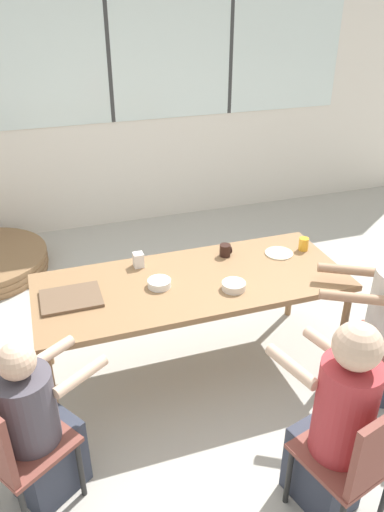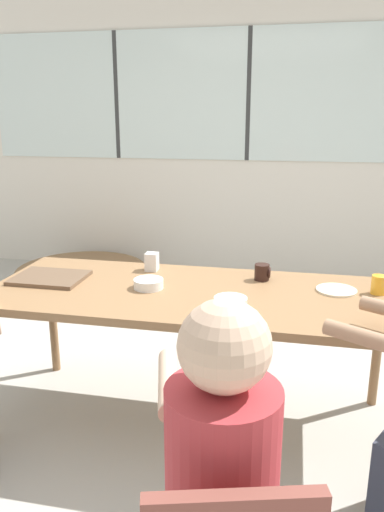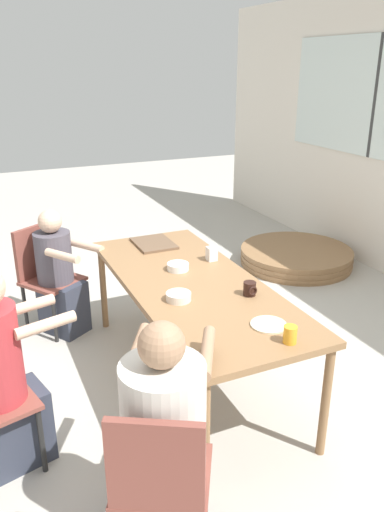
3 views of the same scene
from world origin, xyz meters
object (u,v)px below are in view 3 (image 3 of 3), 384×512
bowl_white_shallow (179,297)px  person_man_teal_shirt (2,378)px  person_man_blue_shirt (59,279)px  bowl_cereal (178,267)px  chair_for_woman_green_shirt (160,477)px  folded_table_stack (296,257)px  coffee_mug (250,289)px  milk_carton_small (212,254)px  juice_glass (290,335)px  person_woman_green_shirt (166,448)px  chair_for_man_blue_shirt (44,269)px

bowl_white_shallow → person_man_teal_shirt: bearing=-83.8°
person_man_blue_shirt → bowl_cereal: 1.12m
chair_for_woman_green_shirt → folded_table_stack: chair_for_woman_green_shirt is taller
bowl_white_shallow → folded_table_stack: size_ratio=0.13×
person_man_blue_shirt → folded_table_stack: bearing=155.6°
person_man_teal_shirt → coffee_mug: bearing=74.9°
milk_carton_small → folded_table_stack: size_ratio=0.08×
person_man_teal_shirt → juice_glass: 1.50m
juice_glass → chair_for_woman_green_shirt: bearing=-67.7°
bowl_cereal → person_woman_green_shirt: bearing=-24.9°
coffee_mug → bowl_white_shallow: coffee_mug is taller
coffee_mug → bowl_white_shallow: size_ratio=0.56×
chair_for_man_blue_shirt → milk_carton_small: (0.90, 1.07, 0.28)m
coffee_mug → milk_carton_small: (-0.62, 0.04, 0.01)m
chair_for_man_blue_shirt → folded_table_stack: size_ratio=0.71×
chair_for_man_blue_shirt → coffee_mug: size_ratio=9.96×
person_man_blue_shirt → milk_carton_small: bearing=108.6°
bowl_white_shallow → chair_for_woman_green_shirt: bearing=-26.6°
person_woman_green_shirt → coffee_mug: bearing=71.2°
folded_table_stack → milk_carton_small: bearing=-54.0°
chair_for_man_blue_shirt → coffee_mug: bearing=90.6°
person_woman_green_shirt → chair_for_woman_green_shirt: bearing=-90.0°
person_man_blue_shirt → bowl_white_shallow: person_man_blue_shirt is taller
chair_for_woman_green_shirt → milk_carton_small: 1.85m
person_man_blue_shirt → coffee_mug: person_man_blue_shirt is taller
chair_for_woman_green_shirt → person_woman_green_shirt: bearing=90.0°
milk_carton_small → folded_table_stack: (-1.18, 1.63, -0.70)m
chair_for_woman_green_shirt → milk_carton_small: chair_for_woman_green_shirt is taller
person_man_teal_shirt → milk_carton_small: 1.65m
chair_for_man_blue_shirt → bowl_cereal: size_ratio=5.71×
bowl_cereal → folded_table_stack: size_ratio=0.12×
juice_glass → folded_table_stack: bearing=143.3°
person_man_blue_shirt → person_man_teal_shirt: size_ratio=0.87×
chair_for_man_blue_shirt → bowl_cereal: chair_for_man_blue_shirt is taller
person_woman_green_shirt → bowl_cereal: bearing=94.5°
person_man_teal_shirt → chair_for_woman_green_shirt: bearing=14.7°
chair_for_woman_green_shirt → person_woman_green_shirt: 0.17m
person_man_blue_shirt → juice_glass: size_ratio=11.04×
bowl_cereal → chair_for_woman_green_shirt: bearing=-25.3°
person_man_blue_shirt → milk_carton_small: person_man_blue_shirt is taller
milk_carton_small → bowl_cereal: milk_carton_small is taller
person_man_blue_shirt → juice_glass: bearing=79.8°
chair_for_woman_green_shirt → coffee_mug: size_ratio=9.96×
chair_for_woman_green_shirt → milk_carton_small: size_ratio=8.48×
juice_glass → person_man_blue_shirt: bearing=-156.7°
folded_table_stack → person_man_blue_shirt: bearing=-80.9°
coffee_mug → chair_for_woman_green_shirt: bearing=-45.8°
milk_carton_small → bowl_cereal: (0.07, -0.29, -0.03)m
bowl_white_shallow → folded_table_stack: bearing=128.8°
chair_for_woman_green_shirt → bowl_cereal: 1.64m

